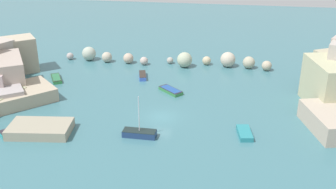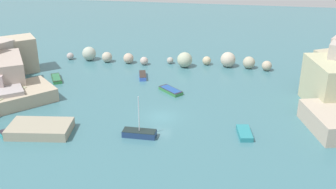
{
  "view_description": "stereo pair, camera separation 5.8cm",
  "coord_description": "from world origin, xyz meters",
  "px_view_note": "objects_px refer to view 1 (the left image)",
  "views": [
    {
      "loc": [
        8.69,
        -48.6,
        24.81
      ],
      "look_at": [
        0.0,
        5.33,
        1.0
      ],
      "focal_mm": 43.46,
      "sensor_mm": 36.0,
      "label": 1
    },
    {
      "loc": [
        8.75,
        -48.6,
        24.81
      ],
      "look_at": [
        0.0,
        5.33,
        1.0
      ],
      "focal_mm": 43.46,
      "sensor_mm": 36.0,
      "label": 2
    }
  ],
  "objects_px": {
    "moored_boat_1": "(139,133)",
    "moored_boat_3": "(245,133)",
    "moored_boat_0": "(143,76)",
    "moored_boat_5": "(13,131)",
    "stone_dock": "(40,129)",
    "moored_boat_4": "(56,78)",
    "moored_boat_2": "(171,90)"
  },
  "relations": [
    {
      "from": "moored_boat_1",
      "to": "moored_boat_3",
      "type": "height_order",
      "value": "moored_boat_1"
    },
    {
      "from": "moored_boat_0",
      "to": "moored_boat_5",
      "type": "relative_size",
      "value": 1.15
    },
    {
      "from": "moored_boat_3",
      "to": "moored_boat_1",
      "type": "bearing_deg",
      "value": -88.64
    },
    {
      "from": "moored_boat_1",
      "to": "moored_boat_5",
      "type": "relative_size",
      "value": 1.64
    },
    {
      "from": "stone_dock",
      "to": "moored_boat_4",
      "type": "xyz_separation_m",
      "value": [
        -5.46,
        17.51,
        -0.32
      ]
    },
    {
      "from": "moored_boat_1",
      "to": "moored_boat_4",
      "type": "relative_size",
      "value": 1.26
    },
    {
      "from": "moored_boat_0",
      "to": "moored_boat_5",
      "type": "height_order",
      "value": "moored_boat_0"
    },
    {
      "from": "moored_boat_1",
      "to": "moored_boat_5",
      "type": "height_order",
      "value": "moored_boat_1"
    },
    {
      "from": "moored_boat_1",
      "to": "moored_boat_5",
      "type": "bearing_deg",
      "value": -172.63
    },
    {
      "from": "moored_boat_3",
      "to": "moored_boat_4",
      "type": "xyz_separation_m",
      "value": [
        -30.73,
        14.02,
        -0.01
      ]
    },
    {
      "from": "moored_boat_4",
      "to": "moored_boat_5",
      "type": "height_order",
      "value": "moored_boat_5"
    },
    {
      "from": "moored_boat_0",
      "to": "moored_boat_3",
      "type": "height_order",
      "value": "moored_boat_0"
    },
    {
      "from": "moored_boat_0",
      "to": "moored_boat_4",
      "type": "relative_size",
      "value": 0.88
    },
    {
      "from": "moored_boat_0",
      "to": "moored_boat_2",
      "type": "height_order",
      "value": "moored_boat_0"
    },
    {
      "from": "moored_boat_0",
      "to": "moored_boat_1",
      "type": "bearing_deg",
      "value": 177.31
    },
    {
      "from": "moored_boat_0",
      "to": "moored_boat_5",
      "type": "bearing_deg",
      "value": 137.03
    },
    {
      "from": "moored_boat_3",
      "to": "moored_boat_5",
      "type": "distance_m",
      "value": 28.98
    },
    {
      "from": "stone_dock",
      "to": "moored_boat_4",
      "type": "bearing_deg",
      "value": 107.32
    },
    {
      "from": "stone_dock",
      "to": "moored_boat_2",
      "type": "distance_m",
      "value": 20.97
    },
    {
      "from": "moored_boat_0",
      "to": "moored_boat_3",
      "type": "relative_size",
      "value": 1.0
    },
    {
      "from": "moored_boat_4",
      "to": "stone_dock",
      "type": "bearing_deg",
      "value": 167.57
    },
    {
      "from": "moored_boat_0",
      "to": "moored_boat_4",
      "type": "xyz_separation_m",
      "value": [
        -13.93,
        -3.4,
        -0.06
      ]
    },
    {
      "from": "moored_boat_0",
      "to": "moored_boat_1",
      "type": "distance_m",
      "value": 20.17
    },
    {
      "from": "moored_boat_3",
      "to": "moored_boat_4",
      "type": "height_order",
      "value": "moored_boat_3"
    },
    {
      "from": "moored_boat_0",
      "to": "moored_boat_2",
      "type": "relative_size",
      "value": 0.91
    },
    {
      "from": "moored_boat_1",
      "to": "moored_boat_3",
      "type": "distance_m",
      "value": 13.03
    },
    {
      "from": "moored_boat_1",
      "to": "moored_boat_4",
      "type": "height_order",
      "value": "moored_boat_1"
    },
    {
      "from": "moored_boat_2",
      "to": "moored_boat_5",
      "type": "bearing_deg",
      "value": -94.64
    },
    {
      "from": "moored_boat_5",
      "to": "moored_boat_4",
      "type": "bearing_deg",
      "value": -133.35
    },
    {
      "from": "moored_boat_1",
      "to": "moored_boat_4",
      "type": "distance_m",
      "value": 24.27
    },
    {
      "from": "stone_dock",
      "to": "moored_boat_5",
      "type": "xyz_separation_m",
      "value": [
        -3.42,
        -0.63,
        -0.31
      ]
    },
    {
      "from": "moored_boat_5",
      "to": "moored_boat_1",
      "type": "bearing_deg",
      "value": 136.6
    }
  ]
}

